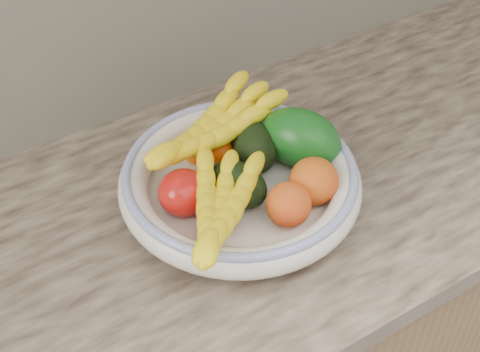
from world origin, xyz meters
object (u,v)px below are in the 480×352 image
Objects in this scene: fruit_bowl at (240,181)px; banana_bunch_front at (219,213)px; banana_bunch_back at (212,133)px; green_mango at (300,138)px.

banana_bunch_front is (-0.08, -0.07, 0.03)m from fruit_bowl.
banana_bunch_front is at bearing -134.88° from banana_bunch_back.
banana_bunch_back is at bearing 119.59° from green_mango.
fruit_bowl is at bearing -108.16° from banana_bunch_back.
banana_bunch_front is (-0.20, -0.08, 0.01)m from green_mango.
fruit_bowl is 2.75× the size of green_mango.
green_mango reaches higher than banana_bunch_front.
banana_bunch_front is at bearing -138.20° from fruit_bowl.
fruit_bowl is at bearing 155.92° from green_mango.
green_mango reaches higher than banana_bunch_back.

